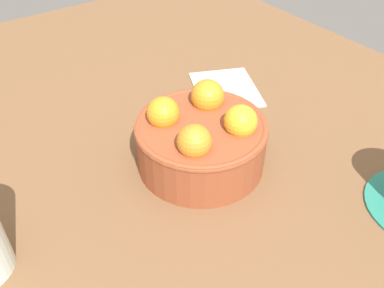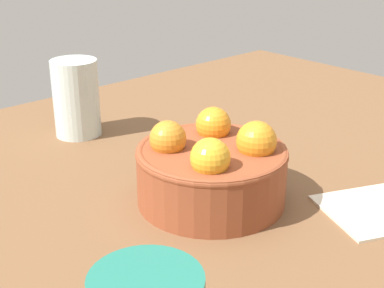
{
  "view_description": "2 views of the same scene",
  "coord_description": "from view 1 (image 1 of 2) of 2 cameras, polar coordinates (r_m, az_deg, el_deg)",
  "views": [
    {
      "loc": [
        -32.51,
        24.7,
        36.55
      ],
      "look_at": [
        -0.04,
        1.42,
        3.82
      ],
      "focal_mm": 39.0,
      "sensor_mm": 36.0,
      "label": 1
    },
    {
      "loc": [
        -38.32,
        -38.89,
        29.38
      ],
      "look_at": [
        0.11,
        3.28,
        5.8
      ],
      "focal_mm": 51.63,
      "sensor_mm": 36.0,
      "label": 2
    }
  ],
  "objects": [
    {
      "name": "folded_napkin",
      "position": [
        0.69,
        4.61,
        7.6
      ],
      "size": [
        15.17,
        14.08,
        0.6
      ],
      "primitive_type": "cube",
      "rotation": [
        0.0,
        0.0,
        -0.42
      ],
      "color": "beige",
      "rests_on": "ground_plane"
    },
    {
      "name": "terracotta_bowl",
      "position": [
        0.52,
        1.25,
        0.78
      ],
      "size": [
        16.53,
        16.53,
        9.49
      ],
      "color": "brown",
      "rests_on": "ground_plane"
    },
    {
      "name": "ground_plane",
      "position": [
        0.56,
        1.15,
        -4.31
      ],
      "size": [
        122.27,
        92.25,
        4.73
      ],
      "primitive_type": "cube",
      "color": "brown"
    }
  ]
}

